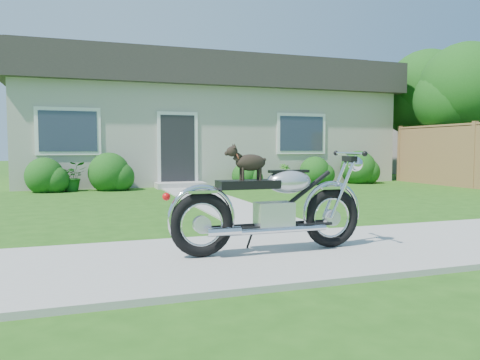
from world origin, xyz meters
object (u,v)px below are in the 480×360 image
at_px(potted_plant_left, 73,176).
at_px(potted_plant_right, 284,175).
at_px(house, 202,120).
at_px(tree_near, 471,93).
at_px(fence, 474,155).
at_px(tree_far, 431,96).
at_px(motorcycle_with_dog, 274,205).

relative_size(potted_plant_left, potted_plant_right, 1.19).
xyz_separation_m(house, tree_near, (7.72, -4.63, 0.75)).
bearing_deg(house, fence, -44.74).
xyz_separation_m(tree_near, potted_plant_right, (-5.98, 1.18, -2.57)).
distance_m(potted_plant_left, potted_plant_right, 6.14).
bearing_deg(tree_near, tree_far, 77.87).
relative_size(fence, tree_far, 1.38).
xyz_separation_m(fence, tree_near, (1.41, 1.62, 1.96)).
height_order(house, potted_plant_right, house).
bearing_deg(fence, tree_near, 48.84).
height_order(fence, tree_far, tree_far).
relative_size(tree_near, potted_plant_right, 6.88).
height_order(house, fence, house).
distance_m(tree_near, potted_plant_left, 12.44).
bearing_deg(motorcycle_with_dog, potted_plant_left, 104.30).
distance_m(fence, tree_near, 2.91).
relative_size(tree_far, potted_plant_right, 7.28).
bearing_deg(tree_near, potted_plant_left, 174.42).
bearing_deg(potted_plant_right, potted_plant_left, 180.00).
bearing_deg(potted_plant_right, fence, -31.50).
bearing_deg(potted_plant_right, motorcycle_with_dog, -114.88).
bearing_deg(fence, tree_far, 64.26).
bearing_deg(tree_far, fence, -115.74).
relative_size(house, potted_plant_left, 16.06).
relative_size(tree_far, potted_plant_left, 6.11).
bearing_deg(fence, motorcycle_with_dog, -146.04).
bearing_deg(tree_far, motorcycle_with_dog, -137.05).
bearing_deg(potted_plant_left, tree_near, -5.58).
bearing_deg(tree_near, house, 149.04).
height_order(tree_far, potted_plant_left, tree_far).
height_order(house, motorcycle_with_dog, house).
xyz_separation_m(house, tree_far, (8.23, -2.26, 0.92)).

